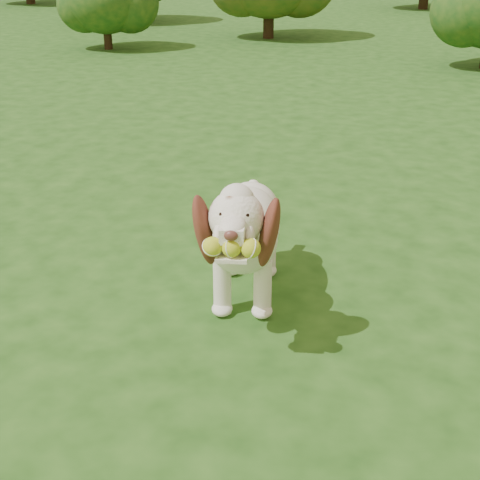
% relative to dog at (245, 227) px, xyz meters
% --- Properties ---
extents(ground, '(80.00, 80.00, 0.00)m').
position_rel_dog_xyz_m(ground, '(-0.49, 0.54, -0.42)').
color(ground, '#1C4413').
rests_on(ground, ground).
extents(dog, '(0.57, 1.22, 0.80)m').
position_rel_dog_xyz_m(dog, '(0.00, 0.00, 0.00)').
color(dog, white).
rests_on(dog, ground).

